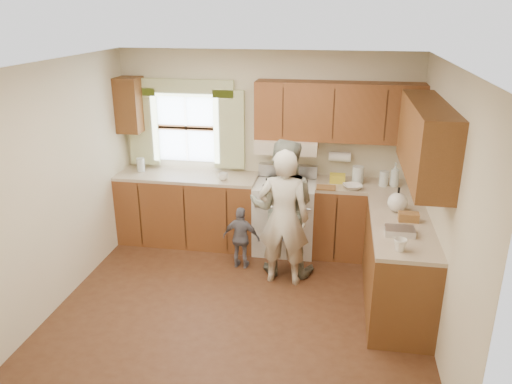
% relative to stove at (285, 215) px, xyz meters
% --- Properties ---
extents(room, '(3.80, 3.80, 3.80)m').
position_rel_stove_xyz_m(room, '(-0.30, -1.44, 0.78)').
color(room, '#422414').
rests_on(room, ground).
extents(kitchen_fixtures, '(3.80, 2.25, 2.15)m').
position_rel_stove_xyz_m(kitchen_fixtures, '(0.32, -0.36, 0.37)').
color(kitchen_fixtures, '#4E2A10').
rests_on(kitchen_fixtures, ground).
extents(stove, '(0.76, 0.67, 1.07)m').
position_rel_stove_xyz_m(stove, '(0.00, 0.00, 0.00)').
color(stove, silver).
rests_on(stove, ground).
extents(woman_left, '(0.58, 0.39, 1.57)m').
position_rel_stove_xyz_m(woman_left, '(0.07, -0.83, 0.32)').
color(woman_left, beige).
rests_on(woman_left, ground).
extents(woman_right, '(0.82, 0.65, 1.62)m').
position_rel_stove_xyz_m(woman_right, '(0.03, -0.59, 0.34)').
color(woman_right, '#2B4336').
rests_on(woman_right, ground).
extents(child, '(0.47, 0.23, 0.77)m').
position_rel_stove_xyz_m(child, '(-0.46, -0.59, -0.08)').
color(child, slate).
rests_on(child, ground).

